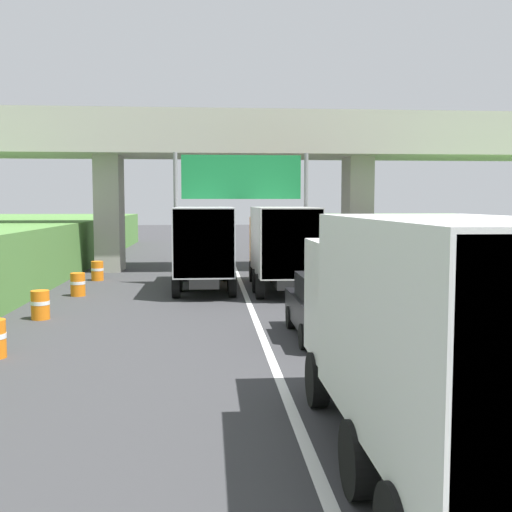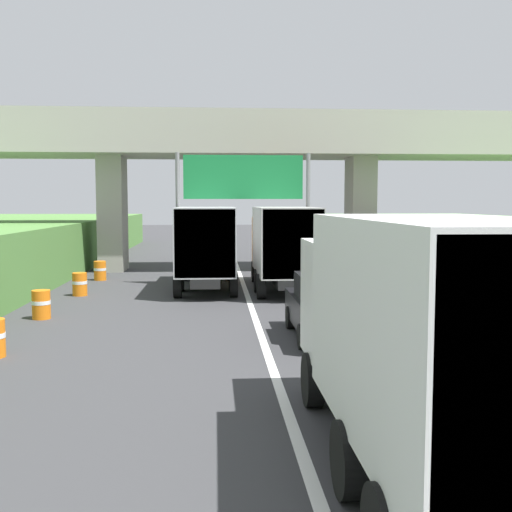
{
  "view_description": "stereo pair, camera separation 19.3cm",
  "coord_description": "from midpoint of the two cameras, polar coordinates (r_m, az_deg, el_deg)",
  "views": [
    {
      "loc": [
        -1.43,
        -0.68,
        3.61
      ],
      "look_at": [
        0.0,
        17.73,
        2.0
      ],
      "focal_mm": 42.8,
      "sensor_mm": 36.0,
      "label": 1
    },
    {
      "loc": [
        -1.23,
        -0.7,
        3.61
      ],
      "look_at": [
        0.0,
        17.73,
        2.0
      ],
      "focal_mm": 42.8,
      "sensor_mm": 36.0,
      "label": 2
    }
  ],
  "objects": [
    {
      "name": "overpass_bridge",
      "position": [
        33.06,
        -2.14,
        9.66
      ],
      "size": [
        40.0,
        4.8,
        8.28
      ],
      "color": "#ADA89E",
      "rests_on": "ground"
    },
    {
      "name": "truck_silver",
      "position": [
        25.5,
        -5.05,
        1.2
      ],
      "size": [
        2.44,
        7.3,
        3.44
      ],
      "color": "black",
      "rests_on": "ground"
    },
    {
      "name": "truck_white",
      "position": [
        8.35,
        15.23,
        -6.79
      ],
      "size": [
        2.44,
        7.3,
        3.44
      ],
      "color": "black",
      "rests_on": "ground"
    },
    {
      "name": "lane_centre_stripe",
      "position": [
        26.75,
        -1.54,
        -2.76
      ],
      "size": [
        0.2,
        91.57,
        0.01
      ],
      "primitive_type": "cube",
      "color": "white",
      "rests_on": "ground"
    },
    {
      "name": "construction_barrel_3",
      "position": [
        24.72,
        -16.53,
        -2.55
      ],
      "size": [
        0.57,
        0.57,
        0.9
      ],
      "color": "orange",
      "rests_on": "ground"
    },
    {
      "name": "construction_barrel_4",
      "position": [
        29.38,
        -14.79,
        -1.34
      ],
      "size": [
        0.57,
        0.57,
        0.9
      ],
      "color": "orange",
      "rests_on": "ground"
    },
    {
      "name": "truck_orange",
      "position": [
        25.13,
        2.15,
        1.16
      ],
      "size": [
        2.44,
        7.3,
        3.44
      ],
      "color": "black",
      "rests_on": "ground"
    },
    {
      "name": "construction_barrel_5",
      "position": [
        34.05,
        -13.23,
        -0.46
      ],
      "size": [
        0.57,
        0.57,
        0.9
      ],
      "color": "orange",
      "rests_on": "ground"
    },
    {
      "name": "overhead_highway_sign",
      "position": [
        26.73,
        -1.59,
        6.48
      ],
      "size": [
        5.88,
        0.18,
        5.78
      ],
      "color": "slate",
      "rests_on": "ground"
    },
    {
      "name": "construction_barrel_2",
      "position": [
        20.17,
        -19.77,
        -4.3
      ],
      "size": [
        0.57,
        0.57,
        0.9
      ],
      "color": "orange",
      "rests_on": "ground"
    },
    {
      "name": "car_black",
      "position": [
        16.45,
        6.38,
        -4.69
      ],
      "size": [
        1.86,
        4.1,
        1.72
      ],
      "color": "black",
      "rests_on": "ground"
    }
  ]
}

